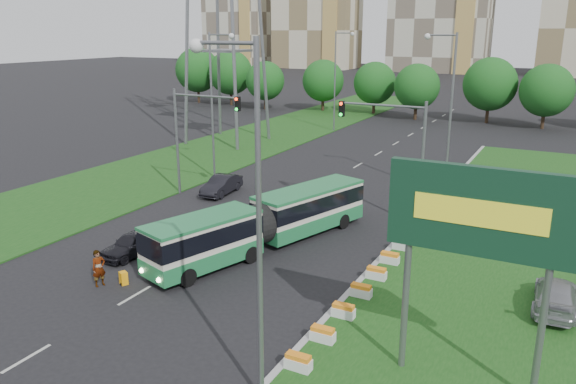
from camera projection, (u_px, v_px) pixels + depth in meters
The scene contains 18 objects.
ground at pixel (253, 262), 30.49m from camera, with size 360.00×360.00×0.00m, color black.
grass_median at pixel (525, 253), 31.53m from camera, with size 14.00×60.00×0.15m, color #154313.
median_kerb at pixel (404, 233), 34.60m from camera, with size 0.30×60.00×0.18m, color #9B9B9B.
left_verge at pixel (229, 148), 59.75m from camera, with size 12.00×110.00×0.10m, color #154313.
lane_markings at pixel (341, 175), 48.86m from camera, with size 0.20×100.00×0.01m, color #ACADA6, non-canonical shape.
flower_planters at pixel (383, 265), 29.02m from camera, with size 1.10×20.30×0.60m, color silver, non-canonical shape.
billboard at pixel (479, 222), 18.23m from camera, with size 6.00×0.37×8.00m.
traffic_mast_median at pixel (398, 142), 35.41m from camera, with size 5.76×0.32×8.00m.
traffic_mast_left at pixel (194, 126), 41.26m from camera, with size 5.76×0.32×8.00m.
street_lamps at pixel (289, 123), 38.67m from camera, with size 36.00×60.00×12.00m, color slate, non-canonical shape.
tree_line at pixel (540, 92), 71.70m from camera, with size 120.00×8.00×9.00m, color #134412, non-canonical shape.
midrise_west at pixel (239, 12), 195.39m from camera, with size 22.00×14.00×36.00m, color beige.
articulated_bus at pixel (262, 222), 32.29m from camera, with size 2.36×15.15×2.49m.
car_left_near at pixel (133, 244), 31.33m from camera, with size 1.58×3.92×1.34m, color black.
car_left_far at pixel (221, 185), 43.04m from camera, with size 1.51×4.32×1.43m, color black.
car_median at pixel (556, 295), 24.94m from camera, with size 1.82×4.49×1.30m, color gray.
pedestrian at pixel (99, 268), 27.47m from camera, with size 0.68×0.45×1.86m, color gray.
shopping_trolley at pixel (123, 278), 27.79m from camera, with size 0.38×0.41×0.66m.
Camera 1 is at (14.67, -24.18, 12.17)m, focal length 35.00 mm.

